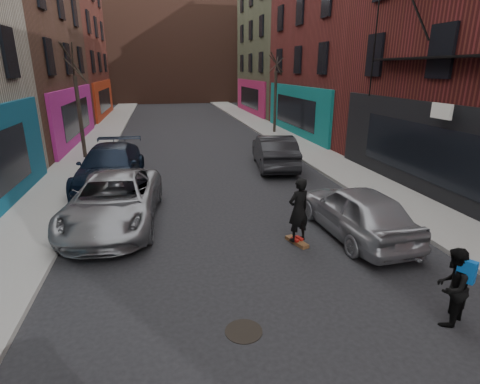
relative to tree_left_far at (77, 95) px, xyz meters
name	(u,v)px	position (x,y,z in m)	size (l,w,h in m)	color
sidewalk_left	(110,126)	(-0.05, 12.00, -3.31)	(2.50, 84.00, 0.13)	gray
sidewalk_right	(255,122)	(12.45, 12.00, -3.31)	(2.50, 84.00, 0.13)	gray
buildings_right	(457,1)	(19.70, -2.00, 4.62)	(12.00, 56.00, 16.00)	#40211B
building_far	(170,51)	(6.20, 38.00, 3.62)	(40.00, 10.00, 14.00)	#47281E
tree_left_far	(77,95)	(0.00, 0.00, 0.00)	(2.00, 2.00, 6.50)	black
tree_right_far	(276,85)	(12.40, 6.00, 0.15)	(2.00, 2.00, 6.80)	black
parked_left_far	(114,201)	(2.50, -9.51, -2.61)	(2.56, 5.56, 1.55)	gray
parked_left_end	(110,167)	(1.93, -5.30, -2.56)	(2.30, 5.67, 1.64)	black
parked_right_far	(357,211)	(9.40, -11.83, -2.62)	(1.78, 4.44, 1.51)	#95969D
parked_right_end	(274,151)	(9.40, -3.74, -2.58)	(1.69, 4.85, 1.60)	black
skateboard	(297,242)	(7.56, -12.01, -3.33)	(0.22, 0.80, 0.10)	brown
skateboarder	(299,210)	(7.56, -12.01, -2.38)	(0.66, 0.43, 1.80)	black
pedestrian	(452,286)	(9.16, -15.83, -2.59)	(0.95, 0.89, 1.55)	black
manhole	(244,331)	(5.31, -15.29, -3.37)	(0.70, 0.70, 0.01)	black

